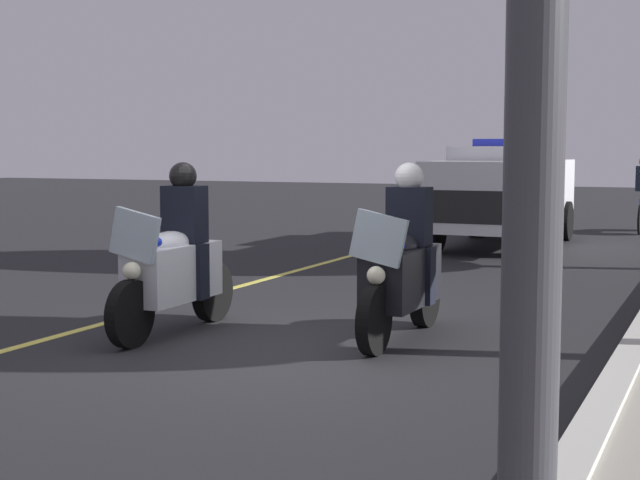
{
  "coord_description": "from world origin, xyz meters",
  "views": [
    {
      "loc": [
        7.58,
        3.97,
        1.84
      ],
      "look_at": [
        -1.25,
        0.0,
        0.9
      ],
      "focal_mm": 52.15,
      "sensor_mm": 36.0,
      "label": 1
    }
  ],
  "objects": [
    {
      "name": "police_motorcycle_lead_right",
      "position": [
        -0.88,
        1.04,
        0.7
      ],
      "size": [
        2.14,
        0.56,
        1.72
      ],
      "color": "black",
      "rests_on": "ground"
    },
    {
      "name": "curb_strip",
      "position": [
        0.0,
        3.2,
        0.07
      ],
      "size": [
        48.0,
        0.24,
        0.15
      ],
      "primitive_type": "cube",
      "color": "#B7B5AD",
      "rests_on": "ground"
    },
    {
      "name": "police_motorcycle_lead_left",
      "position": [
        -0.24,
        -1.14,
        0.7
      ],
      "size": [
        2.14,
        0.56,
        1.72
      ],
      "color": "black",
      "rests_on": "ground"
    },
    {
      "name": "lane_stripe_center",
      "position": [
        0.0,
        -2.12,
        0.0
      ],
      "size": [
        48.0,
        0.12,
        0.01
      ],
      "primitive_type": "cube",
      "color": "#E0D14C",
      "rests_on": "ground"
    },
    {
      "name": "police_suv",
      "position": [
        -10.09,
        -0.12,
        1.07
      ],
      "size": [
        4.91,
        2.09,
        2.05
      ],
      "color": "silver",
      "rests_on": "ground"
    },
    {
      "name": "ground_plane",
      "position": [
        0.0,
        0.0,
        0.0
      ],
      "size": [
        80.0,
        80.0,
        0.0
      ],
      "primitive_type": "plane",
      "color": "black"
    }
  ]
}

